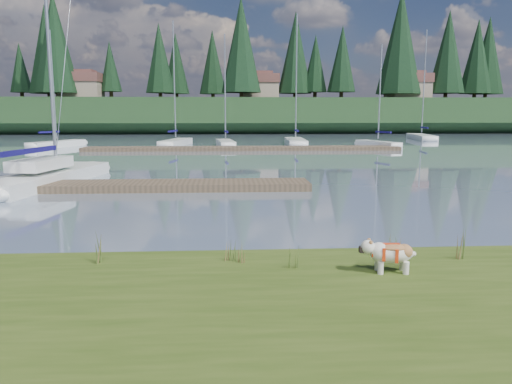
{
  "coord_description": "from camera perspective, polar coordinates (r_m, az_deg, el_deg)",
  "views": [
    {
      "loc": [
        0.65,
        -11.26,
        3.09
      ],
      "look_at": [
        1.28,
        -0.5,
        1.37
      ],
      "focal_mm": 35.0,
      "sensor_mm": 36.0,
      "label": 1
    }
  ],
  "objects": [
    {
      "name": "sailboat_bg_1",
      "position": [
        48.62,
        -8.93,
        5.71
      ],
      "size": [
        2.84,
        7.84,
        11.51
      ],
      "rotation": [
        0.0,
        0.0,
        1.39
      ],
      "color": "white",
      "rests_on": "ground"
    },
    {
      "name": "conifer_3",
      "position": [
        84.38,
        -10.99,
        14.79
      ],
      "size": [
        4.84,
        4.84,
        12.25
      ],
      "color": "#382619",
      "rests_on": "ridge"
    },
    {
      "name": "conifer_4",
      "position": [
        77.94,
        -1.7,
        16.44
      ],
      "size": [
        6.16,
        6.16,
        15.1
      ],
      "color": "#382619",
      "rests_on": "ridge"
    },
    {
      "name": "dock_near",
      "position": [
        20.99,
        -16.15,
        0.66
      ],
      "size": [
        16.0,
        2.0,
        0.3
      ],
      "primitive_type": "cube",
      "color": "#4C3D2C",
      "rests_on": "ground"
    },
    {
      "name": "weed_4",
      "position": [
        8.9,
        4.51,
        -7.61
      ],
      "size": [
        0.17,
        0.14,
        0.45
      ],
      "color": "#475B23",
      "rests_on": "bank"
    },
    {
      "name": "conifer_5",
      "position": [
        82.88,
        6.81,
        14.37
      ],
      "size": [
        3.96,
        3.96,
        10.35
      ],
      "color": "#382619",
      "rests_on": "ridge"
    },
    {
      "name": "sailboat_bg_2",
      "position": [
        46.56,
        -3.57,
        5.66
      ],
      "size": [
        1.92,
        6.73,
        10.12
      ],
      "rotation": [
        0.0,
        0.0,
        1.67
      ],
      "color": "white",
      "rests_on": "ground"
    },
    {
      "name": "conifer_2",
      "position": [
        83.96,
        -22.0,
        15.59
      ],
      "size": [
        6.6,
        6.6,
        16.05
      ],
      "color": "#382619",
      "rests_on": "ridge"
    },
    {
      "name": "weed_5",
      "position": [
        10.24,
        22.47,
        -5.63
      ],
      "size": [
        0.17,
        0.14,
        0.63
      ],
      "color": "#475B23",
      "rests_on": "bank"
    },
    {
      "name": "ridge",
      "position": [
        84.26,
        -3.88,
        8.65
      ],
      "size": [
        200.0,
        20.0,
        5.0
      ],
      "primitive_type": "cube",
      "color": "black",
      "rests_on": "ground"
    },
    {
      "name": "sailboat_bg_0",
      "position": [
        48.81,
        -21.33,
        5.21
      ],
      "size": [
        4.04,
        7.0,
        10.3
      ],
      "rotation": [
        0.0,
        0.0,
        1.17
      ],
      "color": "white",
      "rests_on": "ground"
    },
    {
      "name": "house_0",
      "position": [
        84.46,
        -19.34,
        11.44
      ],
      "size": [
        6.3,
        5.3,
        4.65
      ],
      "color": "gray",
      "rests_on": "ridge"
    },
    {
      "name": "ground",
      "position": [
        41.38,
        -4.29,
        4.76
      ],
      "size": [
        200.0,
        200.0,
        0.0
      ],
      "primitive_type": "plane",
      "color": "gray",
      "rests_on": "ground"
    },
    {
      "name": "sailboat_bg_3",
      "position": [
        49.37,
        4.47,
        5.83
      ],
      "size": [
        2.09,
        8.5,
        12.32
      ],
      "rotation": [
        0.0,
        0.0,
        1.52
      ],
      "color": "white",
      "rests_on": "ground"
    },
    {
      "name": "sailboat_bg_4",
      "position": [
        46.37,
        13.38,
        5.42
      ],
      "size": [
        3.1,
        6.06,
        9.08
      ],
      "rotation": [
        0.0,
        0.0,
        1.91
      ],
      "color": "white",
      "rests_on": "ground"
    },
    {
      "name": "mud_lip",
      "position": [
        10.14,
        -6.97,
        -8.33
      ],
      "size": [
        60.0,
        0.5,
        0.14
      ],
      "primitive_type": "cube",
      "color": "#33281C",
      "rests_on": "ground"
    },
    {
      "name": "weed_1",
      "position": [
        9.28,
        -1.69,
        -7.01
      ],
      "size": [
        0.17,
        0.14,
        0.41
      ],
      "color": "#475B23",
      "rests_on": "bank"
    },
    {
      "name": "dock_far",
      "position": [
        41.38,
        -1.52,
        5.0
      ],
      "size": [
        26.0,
        2.2,
        0.3
      ],
      "primitive_type": "cube",
      "color": "#4C3D2C",
      "rests_on": "ground"
    },
    {
      "name": "bank",
      "position": [
        6.05,
        -9.68,
        -19.91
      ],
      "size": [
        60.0,
        9.0,
        0.35
      ],
      "primitive_type": "cube",
      "color": "#394B17",
      "rests_on": "ground"
    },
    {
      "name": "sailboat_bg_5",
      "position": [
        61.91,
        18.2,
        6.06
      ],
      "size": [
        2.81,
        8.88,
        12.39
      ],
      "rotation": [
        0.0,
        0.0,
        1.44
      ],
      "color": "white",
      "rests_on": "ground"
    },
    {
      "name": "weed_3",
      "position": [
        9.66,
        -17.56,
        -6.16
      ],
      "size": [
        0.17,
        0.14,
        0.65
      ],
      "color": "#475B23",
      "rests_on": "bank"
    },
    {
      "name": "conifer_7",
      "position": [
        92.52,
        23.93,
        13.96
      ],
      "size": [
        5.28,
        5.28,
        13.2
      ],
      "color": "#382619",
      "rests_on": "ridge"
    },
    {
      "name": "bulldog",
      "position": [
        8.98,
        15.13,
        -6.65
      ],
      "size": [
        0.96,
        0.45,
        0.57
      ],
      "rotation": [
        0.0,
        0.0,
        3.07
      ],
      "color": "silver",
      "rests_on": "bank"
    },
    {
      "name": "sailboat_main",
      "position": [
        24.09,
        -21.9,
        2.05
      ],
      "size": [
        3.52,
        9.96,
        13.97
      ],
      "rotation": [
        0.0,
        0.0,
        1.4
      ],
      "color": "white",
      "rests_on": "ground"
    },
    {
      "name": "weed_2",
      "position": [
        9.89,
        15.48,
        -5.91
      ],
      "size": [
        0.17,
        0.14,
        0.58
      ],
      "color": "#475B23",
      "rests_on": "bank"
    },
    {
      "name": "weed_0",
      "position": [
        9.37,
        -2.85,
        -6.48
      ],
      "size": [
        0.17,
        0.14,
        0.55
      ],
      "color": "#475B23",
      "rests_on": "bank"
    },
    {
      "name": "conifer_6",
      "position": [
        84.55,
        16.17,
        16.14
      ],
      "size": [
        7.04,
        7.04,
        17.0
      ],
      "color": "#382619",
      "rests_on": "ridge"
    },
    {
      "name": "house_1",
      "position": [
        82.54,
        0.34,
        12.01
      ],
      "size": [
        6.3,
        5.3,
        4.65
      ],
      "color": "gray",
      "rests_on": "ridge"
    },
    {
      "name": "house_2",
      "position": [
        85.56,
        17.03,
        11.51
      ],
      "size": [
        6.3,
        5.3,
        4.65
      ],
      "color": "gray",
      "rests_on": "ridge"
    }
  ]
}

